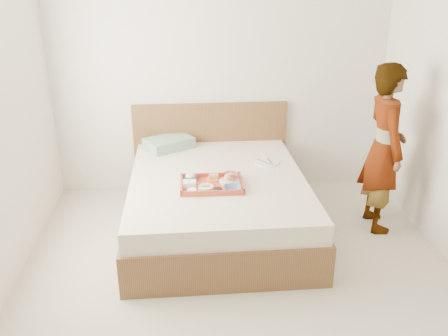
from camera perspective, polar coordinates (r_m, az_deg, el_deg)
ground at (r=3.68m, az=2.45°, el=-14.79°), size 3.50×4.00×0.01m
wall_back at (r=5.01m, az=-0.36°, el=11.76°), size 3.50×0.01×2.60m
bed at (r=4.38m, az=-0.77°, el=-4.19°), size 1.65×2.00×0.53m
headboard at (r=5.19m, az=-1.63°, el=2.68°), size 1.65×0.06×0.95m
pillow at (r=4.97m, az=-6.66°, el=2.99°), size 0.56×0.51×0.11m
tray at (r=4.05m, az=-1.49°, el=-1.94°), size 0.54×0.40×0.05m
prawn_plate at (r=4.12m, az=0.70°, el=-1.59°), size 0.19×0.19×0.01m
navy_bowl_big at (r=3.95m, az=1.06°, el=-2.47°), size 0.15×0.15×0.04m
sauce_dish at (r=3.93m, az=-0.75°, el=-2.70°), size 0.08×0.08×0.03m
meat_plate at (r=4.02m, az=-2.22°, el=-2.25°), size 0.13×0.13×0.01m
bread_plate at (r=4.17m, az=-1.30°, el=-1.31°), size 0.13×0.13×0.01m
salad_bowl at (r=4.16m, az=-4.04°, el=-1.22°), size 0.12×0.12×0.04m
plastic_tub at (r=4.03m, az=-4.16°, el=-1.91°), size 0.11×0.09×0.05m
cheese_round at (r=3.93m, az=-3.87°, el=-2.74°), size 0.08×0.08×0.03m
dinner_plate at (r=4.58m, az=5.19°, el=0.65°), size 0.28×0.28×0.01m
person at (r=4.48m, az=18.65°, el=2.20°), size 0.39×0.57×1.54m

